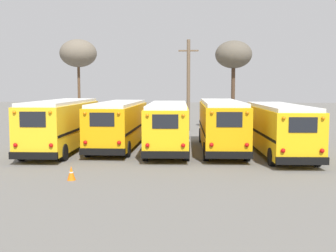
% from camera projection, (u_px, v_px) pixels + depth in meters
% --- Properties ---
extents(ground_plane, '(160.00, 160.00, 0.00)m').
position_uv_depth(ground_plane, '(168.00, 151.00, 26.19)').
color(ground_plane, '#66635E').
extents(school_bus_0, '(2.86, 10.06, 3.15)m').
position_uv_depth(school_bus_0, '(62.00, 124.00, 26.17)').
color(school_bus_0, yellow).
rests_on(school_bus_0, ground).
extents(school_bus_1, '(2.67, 9.85, 3.01)m').
position_uv_depth(school_bus_1, '(119.00, 123.00, 27.38)').
color(school_bus_1, '#E5A00C').
rests_on(school_bus_1, ground).
extents(school_bus_2, '(2.98, 9.57, 2.99)m').
position_uv_depth(school_bus_2, '(168.00, 125.00, 25.99)').
color(school_bus_2, yellow).
rests_on(school_bus_2, ground).
extents(school_bus_3, '(2.83, 10.35, 3.12)m').
position_uv_depth(school_bus_3, '(221.00, 123.00, 26.34)').
color(school_bus_3, '#E5A00C').
rests_on(school_bus_3, ground).
extents(school_bus_4, '(3.01, 9.80, 2.96)m').
position_uv_depth(school_bus_4, '(279.00, 128.00, 24.57)').
color(school_bus_4, yellow).
rests_on(school_bus_4, ground).
extents(utility_pole, '(1.80, 0.31, 8.17)m').
position_uv_depth(utility_pole, '(188.00, 84.00, 37.79)').
color(utility_pole, brown).
rests_on(utility_pole, ground).
extents(bare_tree_0, '(3.29, 3.29, 8.10)m').
position_uv_depth(bare_tree_0, '(234.00, 56.00, 37.71)').
color(bare_tree_0, '#473323').
rests_on(bare_tree_0, ground).
extents(bare_tree_1, '(4.01, 4.01, 9.11)m').
position_uv_depth(bare_tree_1, '(78.00, 54.00, 45.74)').
color(bare_tree_1, brown).
rests_on(bare_tree_1, ground).
extents(traffic_cone, '(0.36, 0.36, 0.62)m').
position_uv_depth(traffic_cone, '(71.00, 173.00, 18.05)').
color(traffic_cone, orange).
rests_on(traffic_cone, ground).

